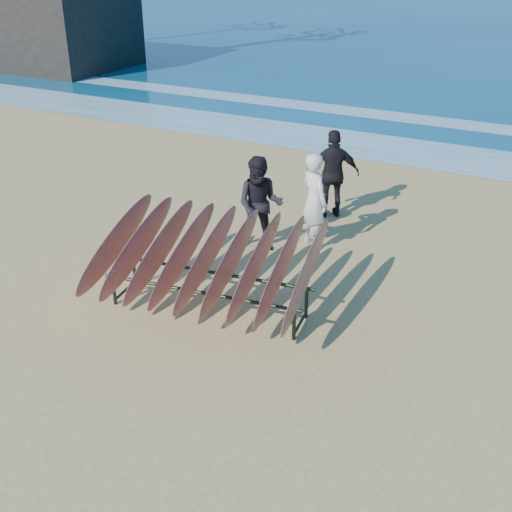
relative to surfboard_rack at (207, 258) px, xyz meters
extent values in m
plane|color=tan|center=(0.65, -0.46, -0.92)|extent=(120.00, 120.00, 0.00)
plane|color=white|center=(0.65, 9.54, -0.91)|extent=(160.00, 160.00, 0.00)
plane|color=white|center=(0.65, 13.04, -0.92)|extent=(160.00, 160.00, 0.00)
cylinder|color=black|center=(-1.42, -0.52, -0.67)|extent=(0.06, 0.06, 0.50)
cylinder|color=black|center=(1.51, -0.12, -0.67)|extent=(0.06, 0.06, 0.50)
cylinder|color=black|center=(-1.51, 0.12, -0.67)|extent=(0.06, 0.06, 0.50)
cylinder|color=black|center=(1.42, 0.52, -0.67)|extent=(0.06, 0.06, 0.50)
cylinder|color=black|center=(0.04, -0.32, -0.42)|extent=(3.18, 0.49, 0.06)
cylinder|color=black|center=(-0.04, 0.32, -0.42)|extent=(3.18, 0.49, 0.06)
cylinder|color=black|center=(-1.47, -0.20, -0.84)|extent=(0.13, 0.65, 0.04)
cylinder|color=black|center=(1.47, 0.20, -0.84)|extent=(0.13, 0.65, 0.04)
ellipsoid|color=#68070D|center=(-1.54, -0.21, 0.02)|extent=(0.41, 2.53, 1.16)
ellipsoid|color=#68070D|center=(-1.15, -0.16, 0.02)|extent=(0.41, 2.53, 1.16)
ellipsoid|color=#68070D|center=(-0.77, -0.11, 0.02)|extent=(0.41, 2.53, 1.16)
ellipsoid|color=#68070D|center=(-0.38, -0.05, 0.02)|extent=(0.41, 2.53, 1.16)
ellipsoid|color=#68070D|center=(0.00, 0.00, 0.02)|extent=(0.41, 2.53, 1.16)
ellipsoid|color=#68070D|center=(0.38, 0.05, 0.02)|extent=(0.41, 2.53, 1.16)
ellipsoid|color=#68070D|center=(0.77, 0.11, 0.02)|extent=(0.41, 2.53, 1.16)
ellipsoid|color=#68070D|center=(1.15, 0.16, 0.02)|extent=(0.41, 2.53, 1.16)
ellipsoid|color=#68070D|center=(1.54, 0.21, 0.02)|extent=(0.41, 2.53, 1.16)
imported|color=silver|center=(0.51, 2.91, -0.02)|extent=(0.79, 0.72, 1.81)
imported|color=black|center=(-0.31, 2.33, -0.03)|extent=(1.03, 0.91, 1.78)
imported|color=black|center=(0.28, 4.44, -0.01)|extent=(1.14, 0.94, 1.82)
cube|color=#2D2823|center=(-18.29, 14.74, 1.05)|extent=(8.88, 4.93, 3.95)
camera|label=1|loc=(4.63, -7.27, 4.33)|focal=45.00mm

